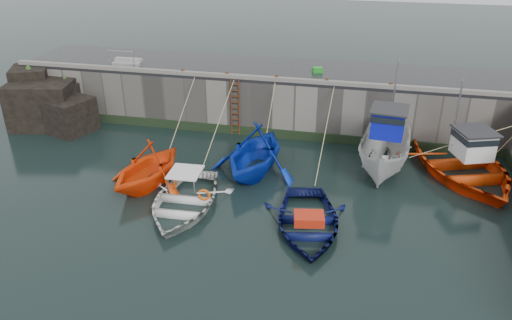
% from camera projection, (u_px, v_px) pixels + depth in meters
% --- Properties ---
extents(ground, '(120.00, 120.00, 0.00)m').
position_uv_depth(ground, '(220.00, 242.00, 18.61)').
color(ground, black).
rests_on(ground, ground).
extents(quay_back, '(30.00, 5.00, 3.00)m').
position_uv_depth(quay_back, '(280.00, 96.00, 28.88)').
color(quay_back, slate).
rests_on(quay_back, ground).
extents(road_back, '(30.00, 5.00, 0.16)m').
position_uv_depth(road_back, '(280.00, 70.00, 28.18)').
color(road_back, black).
rests_on(road_back, quay_back).
extents(kerb_back, '(30.00, 0.30, 0.20)m').
position_uv_depth(kerb_back, '(273.00, 79.00, 26.04)').
color(kerb_back, slate).
rests_on(kerb_back, road_back).
extents(algae_back, '(30.00, 0.08, 0.50)m').
position_uv_depth(algae_back, '(271.00, 133.00, 27.21)').
color(algae_back, black).
rests_on(algae_back, ground).
extents(rock_outcrop, '(5.85, 4.24, 3.41)m').
position_uv_depth(rock_outcrop, '(48.00, 103.00, 28.56)').
color(rock_outcrop, black).
rests_on(rock_outcrop, ground).
extents(ladder, '(0.51, 0.08, 3.20)m').
position_uv_depth(ladder, '(235.00, 107.00, 26.97)').
color(ladder, '#3F1E0F').
rests_on(ladder, ground).
extents(boat_near_white, '(4.81, 5.26, 2.37)m').
position_uv_depth(boat_near_white, '(149.00, 184.00, 22.59)').
color(boat_near_white, '#FF460D').
rests_on(boat_near_white, ground).
extents(boat_near_white_rope, '(0.04, 4.71, 3.10)m').
position_uv_depth(boat_near_white_rope, '(183.00, 144.00, 26.50)').
color(boat_near_white_rope, tan).
rests_on(boat_near_white_rope, ground).
extents(boat_near_blue, '(4.02, 5.47, 1.10)m').
position_uv_depth(boat_near_blue, '(184.00, 207.00, 20.84)').
color(boat_near_blue, white).
rests_on(boat_near_blue, ground).
extents(boat_near_blue_rope, '(0.04, 6.03, 3.10)m').
position_uv_depth(boat_near_blue_rope, '(219.00, 154.00, 25.41)').
color(boat_near_blue_rope, tan).
rests_on(boat_near_blue_rope, ground).
extents(boat_near_blacktrim, '(5.10, 5.69, 2.68)m').
position_uv_depth(boat_near_blacktrim, '(255.00, 172.00, 23.69)').
color(boat_near_blacktrim, '#0B2BAE').
rests_on(boat_near_blacktrim, ground).
extents(boat_near_blacktrim_rope, '(0.04, 3.10, 3.10)m').
position_uv_depth(boat_near_blacktrim_rope, '(269.00, 143.00, 26.61)').
color(boat_near_blacktrim_rope, tan).
rests_on(boat_near_blacktrim_rope, ground).
extents(boat_near_navy, '(4.50, 5.67, 1.06)m').
position_uv_depth(boat_near_navy, '(307.00, 228.00, 19.46)').
color(boat_near_navy, '#0B1146').
rests_on(boat_near_navy, ground).
extents(boat_near_navy_rope, '(0.04, 6.39, 3.10)m').
position_uv_depth(boat_near_navy_rope, '(321.00, 166.00, 24.20)').
color(boat_near_navy_rope, tan).
rests_on(boat_near_navy_rope, ground).
extents(boat_far_white, '(2.97, 6.33, 5.36)m').
position_uv_depth(boat_far_white, '(385.00, 150.00, 23.48)').
color(boat_far_white, silver).
rests_on(boat_far_white, ground).
extents(boat_far_orange, '(7.46, 8.72, 4.53)m').
position_uv_depth(boat_far_orange, '(462.00, 164.00, 23.31)').
color(boat_far_orange, '#FA470D').
rests_on(boat_far_orange, ground).
extents(fish_crate, '(0.62, 0.51, 0.28)m').
position_uv_depth(fish_crate, '(318.00, 70.00, 27.38)').
color(fish_crate, '#1A9122').
rests_on(fish_crate, road_back).
extents(railing, '(1.60, 1.05, 1.00)m').
position_uv_depth(railing, '(127.00, 62.00, 28.67)').
color(railing, '#A5A8AD').
rests_on(railing, road_back).
extents(bollard_a, '(0.18, 0.18, 0.28)m').
position_uv_depth(bollard_a, '(183.00, 72.00, 27.09)').
color(bollard_a, '#3F1E0F').
rests_on(bollard_a, road_back).
extents(bollard_b, '(0.18, 0.18, 0.28)m').
position_uv_depth(bollard_b, '(227.00, 74.00, 26.60)').
color(bollard_b, '#3F1E0F').
rests_on(bollard_b, road_back).
extents(bollard_c, '(0.18, 0.18, 0.28)m').
position_uv_depth(bollard_c, '(277.00, 78.00, 26.07)').
color(bollard_c, '#3F1E0F').
rests_on(bollard_c, road_back).
extents(bollard_d, '(0.18, 0.18, 0.28)m').
position_uv_depth(bollard_d, '(327.00, 81.00, 25.56)').
color(bollard_d, '#3F1E0F').
rests_on(bollard_d, road_back).
extents(bollard_e, '(0.18, 0.18, 0.28)m').
position_uv_depth(bollard_e, '(391.00, 85.00, 24.93)').
color(bollard_e, '#3F1E0F').
rests_on(bollard_e, road_back).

